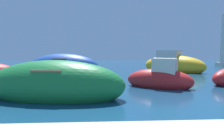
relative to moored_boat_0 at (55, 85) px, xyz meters
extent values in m
ellipsoid|color=#197233|center=(0.00, 0.00, 0.00)|extent=(6.23, 3.33, 2.10)
cube|color=brown|center=(0.00, 0.00, 0.67)|extent=(1.49, 2.05, 0.08)
ellipsoid|color=#B21E1E|center=(5.17, 2.54, -0.21)|extent=(3.94, 3.12, 1.34)
cube|color=beige|center=(5.42, 2.39, 0.61)|extent=(1.54, 1.41, 0.85)
ellipsoid|color=gold|center=(9.14, 11.42, -0.01)|extent=(6.08, 6.00, 2.07)
cube|color=beige|center=(8.78, 11.77, 1.06)|extent=(2.49, 2.48, 0.90)
ellipsoid|color=#1E479E|center=(-1.34, 10.06, 0.05)|extent=(6.69, 3.67, 2.30)
cube|color=brown|center=(-1.34, 10.06, 0.78)|extent=(1.62, 2.24, 0.08)
camera|label=1|loc=(1.86, -8.93, 1.41)|focal=33.97mm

